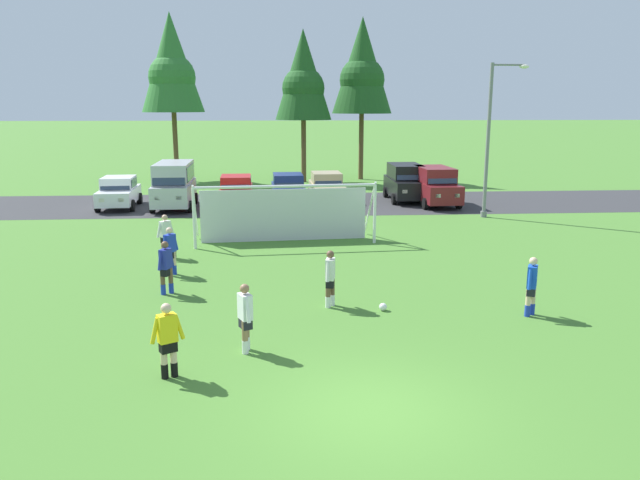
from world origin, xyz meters
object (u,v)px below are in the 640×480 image
at_px(soccer_ball, 383,307).
at_px(player_defender_far, 166,268).
at_px(player_winger_right, 531,287).
at_px(parked_car_slot_left, 174,184).
at_px(parked_car_slot_far_right, 435,186).
at_px(player_winger_left, 170,251).
at_px(referee, 168,341).
at_px(parked_car_slot_center_left, 236,191).
at_px(parked_car_slot_center_right, 327,187).
at_px(player_trailing_back, 330,279).
at_px(player_striker_near, 166,236).
at_px(parked_car_slot_right, 406,182).
at_px(player_midfield_center, 245,318).
at_px(soccer_goal, 285,211).
at_px(parked_car_slot_far_left, 119,192).
at_px(street_lamp, 491,139).
at_px(parked_car_slot_center, 288,189).

height_order(soccer_ball, player_defender_far, player_defender_far).
height_order(soccer_ball, player_winger_right, player_winger_right).
height_order(parked_car_slot_left, parked_car_slot_far_right, parked_car_slot_left).
relative_size(player_winger_left, parked_car_slot_far_right, 0.35).
relative_size(referee, parked_car_slot_center_left, 0.38).
height_order(soccer_ball, parked_car_slot_center_right, parked_car_slot_center_right).
relative_size(player_trailing_back, parked_car_slot_center_right, 0.39).
bearing_deg(parked_car_slot_far_right, player_striker_near, -138.94).
xyz_separation_m(referee, parked_car_slot_right, (10.01, 23.76, 0.29)).
xyz_separation_m(player_midfield_center, player_winger_left, (-2.83, 6.80, 0.00)).
bearing_deg(player_defender_far, player_striker_near, 99.93).
distance_m(soccer_goal, parked_car_slot_center_right, 11.09).
bearing_deg(soccer_ball, parked_car_slot_far_left, 122.48).
distance_m(parked_car_slot_center_right, parked_car_slot_right, 4.75).
xyz_separation_m(soccer_goal, parked_car_slot_center_right, (2.64, 10.76, -0.42)).
xyz_separation_m(player_midfield_center, player_defender_far, (-2.61, 4.66, 0.00)).
height_order(player_winger_right, parked_car_slot_center_right, parked_car_slot_center_right).
height_order(referee, street_lamp, street_lamp).
height_order(player_defender_far, player_winger_right, same).
height_order(soccer_ball, street_lamp, street_lamp).
xyz_separation_m(soccer_ball, parked_car_slot_center_left, (-5.20, 18.43, 0.77)).
distance_m(soccer_goal, player_striker_near, 5.12).
xyz_separation_m(player_trailing_back, parked_car_slot_center, (-0.81, 18.66, 0.05)).
relative_size(parked_car_slot_far_left, parked_car_slot_far_right, 0.92).
distance_m(player_winger_right, parked_car_slot_center_left, 21.18).
bearing_deg(soccer_ball, referee, -143.14).
relative_size(player_winger_right, parked_car_slot_left, 0.34).
distance_m(referee, parked_car_slot_center_left, 22.35).
bearing_deg(player_striker_near, parked_car_slot_right, 48.11).
height_order(parked_car_slot_far_left, parked_car_slot_left, parked_car_slot_left).
bearing_deg(parked_car_slot_center, parked_car_slot_right, 5.73).
distance_m(referee, parked_car_slot_right, 25.79).
distance_m(parked_car_slot_far_left, parked_car_slot_right, 16.53).
bearing_deg(parked_car_slot_center, parked_car_slot_far_left, -175.26).
distance_m(player_midfield_center, player_trailing_back, 3.84).
relative_size(referee, player_midfield_center, 1.00).
relative_size(parked_car_slot_far_left, parked_car_slot_center, 1.01).
xyz_separation_m(referee, parked_car_slot_center, (2.97, 23.06, 0.05)).
relative_size(player_winger_right, street_lamp, 0.21).
bearing_deg(player_winger_left, parked_car_slot_center_left, 84.75).
distance_m(parked_car_slot_left, parked_car_slot_right, 13.48).
height_order(player_defender_far, parked_car_slot_far_left, parked_car_slot_far_left).
height_order(parked_car_slot_left, parked_car_slot_center_right, parked_car_slot_left).
distance_m(player_winger_left, parked_car_slot_left, 14.07).
bearing_deg(parked_car_slot_center, player_defender_far, -103.25).
xyz_separation_m(parked_car_slot_center, parked_car_slot_far_right, (8.35, -1.04, 0.24)).
bearing_deg(player_midfield_center, parked_car_slot_center_left, 94.13).
xyz_separation_m(referee, player_midfield_center, (1.55, 1.28, 0.00)).
height_order(soccer_ball, parked_car_slot_far_right, parked_car_slot_far_right).
distance_m(player_striker_near, parked_car_slot_right, 17.78).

